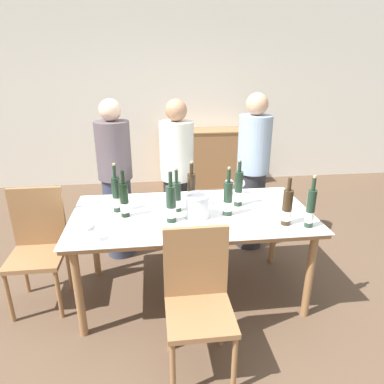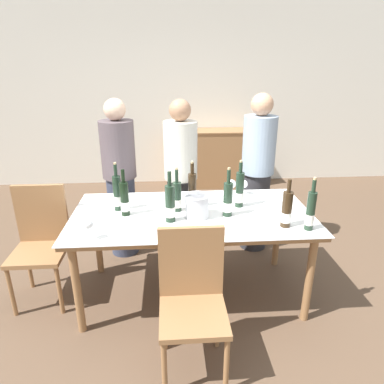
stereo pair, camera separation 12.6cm
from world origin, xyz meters
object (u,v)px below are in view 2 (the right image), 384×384
dining_table (192,220)px  person_guest_right (257,175)px  wine_glass_0 (89,226)px  wine_bottle_2 (310,212)px  chair_near_front (192,293)px  wine_bottle_7 (170,204)px  chair_left_end (41,237)px  wine_bottle_1 (192,191)px  wine_bottle_6 (228,200)px  wine_bottle_4 (117,194)px  sideboard_cabinet (211,158)px  wine_glass_2 (232,185)px  wine_glass_1 (244,184)px  person_guest_left (181,180)px  wine_bottle_5 (240,190)px  wine_bottle_3 (125,199)px  wine_bottle_8 (177,197)px  ice_bucket (197,205)px  wine_bottle_0 (287,210)px  person_host (120,181)px

dining_table → person_guest_right: size_ratio=1.17×
wine_glass_0 → person_guest_right: person_guest_right is taller
wine_bottle_2 → dining_table: bearing=157.1°
wine_bottle_2 → wine_glass_0: size_ratio=2.71×
wine_glass_0 → chair_near_front: (0.68, -0.33, -0.34)m
wine_bottle_7 → chair_left_end: bearing=168.0°
wine_bottle_1 → wine_bottle_6: size_ratio=1.01×
wine_bottle_1 → chair_left_end: bearing=-179.1°
wine_bottle_4 → chair_left_end: (-0.65, -0.02, -0.36)m
chair_near_front → wine_bottle_4: bearing=123.7°
wine_bottle_4 → wine_bottle_6: wine_bottle_4 is taller
sideboard_cabinet → person_guest_right: (0.22, -2.03, 0.37)m
wine_glass_0 → wine_glass_2: bearing=33.6°
wine_glass_1 → chair_near_front: (-0.55, -1.09, -0.33)m
person_guest_left → wine_bottle_5: bearing=-54.4°
wine_bottle_3 → wine_glass_1: 1.10m
sideboard_cabinet → wine_bottle_8: wine_bottle_8 is taller
chair_left_end → wine_bottle_8: bearing=-1.8°
ice_bucket → wine_bottle_6: (0.24, 0.01, 0.03)m
wine_bottle_0 → wine_bottle_8: size_ratio=1.00×
wine_bottle_4 → wine_glass_2: 1.01m
wine_bottle_2 → wine_bottle_8: 1.02m
ice_bucket → wine_glass_2: bearing=51.0°
wine_bottle_2 → chair_left_end: size_ratio=0.41×
wine_bottle_6 → person_host: size_ratio=0.25×
wine_bottle_7 → person_guest_right: (0.90, 0.91, -0.08)m
wine_bottle_0 → wine_bottle_4: size_ratio=0.91×
dining_table → wine_bottle_3: size_ratio=5.10×
wine_bottle_5 → wine_bottle_4: bearing=179.9°
dining_table → ice_bucket: bearing=-66.7°
wine_bottle_6 → wine_bottle_8: 0.41m
sideboard_cabinet → dining_table: (-0.51, -2.81, 0.25)m
sideboard_cabinet → ice_bucket: ice_bucket is taller
wine_glass_0 → chair_near_front: 0.83m
chair_near_front → person_guest_left: size_ratio=0.60×
person_guest_left → dining_table: bearing=-85.5°
dining_table → wine_glass_2: wine_glass_2 is taller
ice_bucket → wine_bottle_5: size_ratio=0.49×
wine_bottle_4 → wine_bottle_7: size_ratio=1.02×
wine_glass_2 → wine_bottle_6: bearing=-104.2°
sideboard_cabinet → wine_bottle_6: 2.92m
wine_bottle_6 → wine_bottle_7: bearing=-171.3°
wine_bottle_6 → wine_bottle_0: bearing=-29.1°
ice_bucket → wine_bottle_8: bearing=138.6°
chair_left_end → person_guest_right: size_ratio=0.59×
sideboard_cabinet → wine_bottle_1: 2.78m
wine_bottle_4 → chair_near_front: 1.06m
sideboard_cabinet → wine_bottle_7: size_ratio=3.33×
dining_table → wine_bottle_5: 0.47m
wine_bottle_8 → chair_near_front: size_ratio=0.38×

